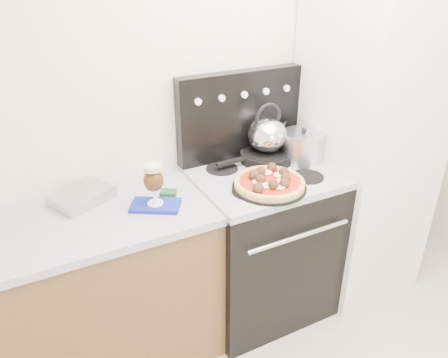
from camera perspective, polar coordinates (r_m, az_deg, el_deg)
room_shell at (r=1.61m, az=20.16°, el=-1.68°), size 3.52×3.01×2.52m
base_cabinet at (r=2.39m, az=-19.56°, el=-15.17°), size 1.45×0.60×0.86m
countertop at (r=2.13m, az=-21.43°, el=-6.09°), size 1.48×0.63×0.04m
stove_body at (r=2.65m, az=4.78°, el=-8.56°), size 0.76×0.65×0.88m
cooktop at (r=2.41m, az=5.19°, el=0.37°), size 0.76×0.65×0.04m
backguard at (r=2.52m, az=2.08°, el=8.38°), size 0.76×0.08×0.50m
fridge at (r=2.78m, az=17.83°, el=4.07°), size 0.64×0.68×1.90m
foil_sheet at (r=2.25m, az=-18.10°, el=-2.15°), size 0.34×0.30×0.06m
oven_mitt at (r=2.13m, az=-8.93°, el=-3.43°), size 0.27×0.24×0.02m
beer_glass at (r=2.07m, az=-9.15°, el=-0.72°), size 0.10×0.10×0.21m
pizza_pan at (r=2.24m, az=5.92°, el=-1.01°), size 0.45×0.45×0.01m
pizza at (r=2.23m, az=5.96°, el=-0.30°), size 0.38×0.38×0.05m
skillet at (r=2.54m, az=5.54°, el=2.98°), size 0.32×0.32×0.05m
tea_kettle at (r=2.48m, az=5.69°, el=6.12°), size 0.23×0.23×0.24m
stock_pot at (r=2.54m, az=10.20°, el=4.04°), size 0.28×0.28×0.17m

